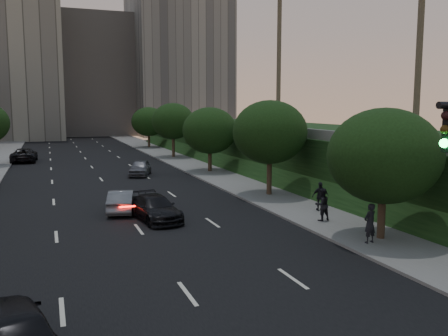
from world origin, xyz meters
name	(u,v)px	position (x,y,z in m)	size (l,w,h in m)	color
road_surface	(104,183)	(0.00, 30.00, 0.01)	(16.00, 140.00, 0.02)	black
sidewalk_right	(220,176)	(10.25, 30.00, 0.07)	(4.50, 140.00, 0.15)	slate
embankment	(344,152)	(22.00, 28.00, 2.00)	(18.00, 90.00, 4.00)	black
parapet_wall	(263,129)	(13.50, 28.00, 4.35)	(0.35, 90.00, 0.70)	slate
office_block_mid	(93,77)	(6.00, 102.00, 13.00)	(22.00, 18.00, 26.00)	#A49D97
office_block_right	(177,54)	(24.00, 96.00, 18.00)	(20.00, 22.00, 36.00)	gray
tree_right_a	(384,156)	(10.30, 8.00, 4.02)	(5.20, 5.20, 6.24)	#38281C
tree_right_b	(270,132)	(10.30, 20.00, 4.52)	(5.20, 5.20, 6.74)	#38281C
tree_right_c	(210,131)	(10.30, 33.00, 4.02)	(5.20, 5.20, 6.24)	#38281C
tree_right_d	(173,121)	(10.30, 47.00, 4.52)	(5.20, 5.20, 6.74)	#38281C
tree_right_e	(149,122)	(10.30, 62.00, 4.02)	(5.20, 5.20, 6.24)	#38281C
sedan_near_left	(8,328)	(-5.31, 2.61, 0.80)	(1.88, 4.68, 1.60)	black
sedan_mid_left	(122,201)	(-0.20, 18.47, 0.68)	(1.43, 4.11, 1.35)	slate
sedan_far_left	(24,155)	(-6.80, 48.65, 0.79)	(2.63, 5.70, 1.58)	black
sedan_near_right	(155,208)	(1.23, 15.72, 0.69)	(1.93, 4.74, 1.37)	black
sedan_far_right	(140,168)	(3.62, 33.20, 0.73)	(1.72, 4.29, 1.46)	#5A5C63
pedestrian_a	(370,223)	(9.27, 7.50, 1.06)	(0.66, 0.43, 1.81)	black
pedestrian_b	(322,205)	(9.54, 11.92, 1.03)	(0.86, 0.67, 1.76)	black
pedestrian_c	(320,196)	(10.84, 14.15, 1.00)	(1.00, 0.42, 1.71)	black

